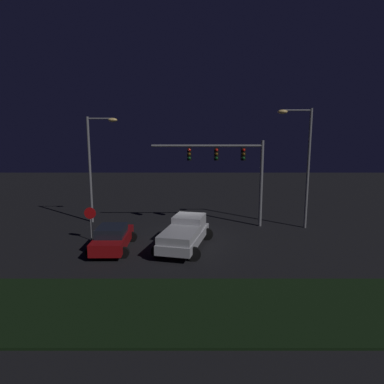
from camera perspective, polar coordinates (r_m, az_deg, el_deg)
ground_plane at (r=23.35m, az=-0.81°, el=-7.46°), size 80.00×80.00×0.00m
grass_median at (r=14.17m, az=-1.32°, el=-19.07°), size 26.49×5.30×0.10m
pickup_truck at (r=20.75m, az=-1.26°, el=-6.78°), size 3.71×5.72×1.80m
car_sedan at (r=20.98m, az=-13.44°, el=-7.60°), size 2.51×4.42×1.51m
traffic_signal_gantry at (r=25.12m, az=6.23°, el=5.09°), size 8.32×0.56×6.50m
street_lamp_left at (r=27.24m, az=-16.26°, el=5.70°), size 2.39×0.44×8.27m
street_lamp_right at (r=25.75m, az=18.19°, el=6.01°), size 2.50×0.44×8.76m
stop_sign at (r=22.92m, az=-17.02°, el=-4.17°), size 0.76×0.08×2.23m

